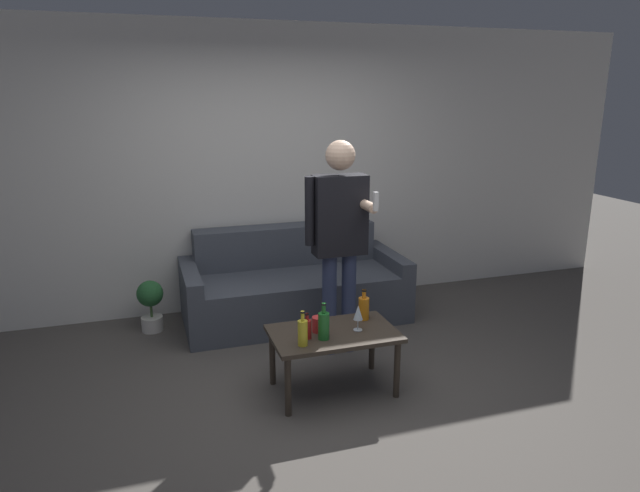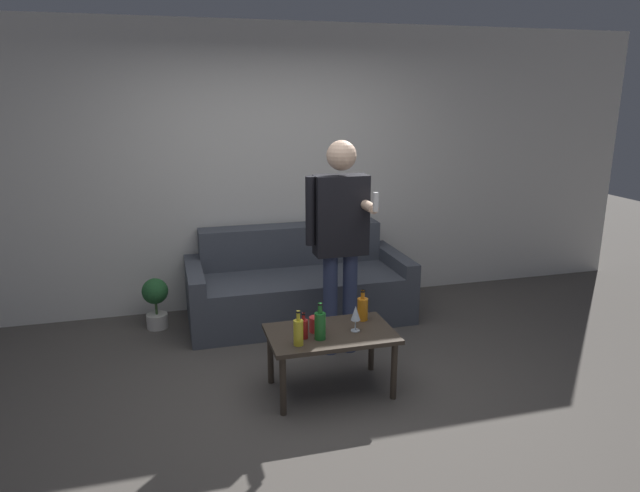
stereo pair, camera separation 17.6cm
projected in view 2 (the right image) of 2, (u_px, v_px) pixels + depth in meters
The scene contains 12 objects.
ground_plane at pixel (323, 404), 3.91m from camera, with size 16.00×16.00×0.00m, color #514C47.
wall_back at pixel (265, 169), 5.48m from camera, with size 8.00×0.06×2.70m.
couch at pixel (297, 286), 5.38m from camera, with size 2.04×0.93×0.82m.
coffee_table at pixel (331, 339), 3.99m from camera, with size 0.88×0.55×0.45m.
bottle_orange at pixel (320, 325), 3.84m from camera, with size 0.08×0.08×0.26m.
bottle_green at pixel (298, 332), 3.75m from camera, with size 0.07×0.07×0.24m.
bottle_dark at pixel (363, 308), 4.16m from camera, with size 0.08×0.08×0.23m.
bottle_yellow at pixel (304, 328), 3.86m from camera, with size 0.06×0.06×0.18m.
wine_glass_near at pixel (356, 314), 3.96m from camera, with size 0.07×0.07×0.19m.
cup_on_table at pixel (316, 324), 3.97m from camera, with size 0.09×0.09×0.11m.
person_standing_front at pixel (340, 231), 4.44m from camera, with size 0.49×0.44×1.72m.
potted_plant at pixel (156, 299), 5.11m from camera, with size 0.23×0.23×0.47m.
Camera 2 is at (-0.95, -3.36, 2.07)m, focal length 32.00 mm.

